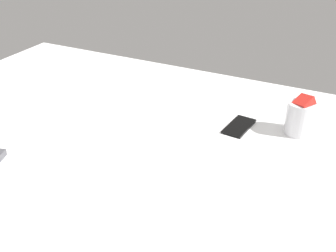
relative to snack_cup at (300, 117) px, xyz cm
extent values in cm
cube|color=white|center=(49.70, 33.24, -14.92)|extent=(180.00, 140.00, 18.00)
cylinder|color=silver|center=(0.01, 0.05, -0.42)|extent=(9.00, 9.00, 11.00)
cube|color=red|center=(0.11, -0.77, -1.98)|extent=(7.67, 7.36, 5.59)
cube|color=orange|center=(0.30, 0.02, 1.50)|extent=(6.88, 6.96, 5.76)
cube|color=red|center=(-0.52, 0.23, 4.99)|extent=(7.48, 7.68, 5.86)
cube|color=black|center=(18.24, 5.12, -5.52)|extent=(8.14, 14.60, 0.80)
camera|label=1|loc=(-14.76, 124.32, 62.33)|focal=44.31mm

